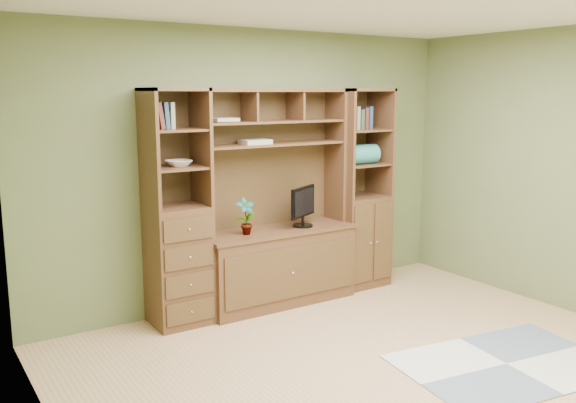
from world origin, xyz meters
TOP-DOWN VIEW (x-y plane):
  - room at (0.00, 0.00)m, footprint 4.60×4.10m
  - center_hutch at (0.09, 1.73)m, footprint 1.54×0.53m
  - left_tower at (-0.91, 1.77)m, footprint 0.50×0.45m
  - right_tower at (1.12, 1.77)m, footprint 0.55×0.45m
  - rug at (0.79, -0.36)m, footprint 1.70×1.26m
  - monitor at (0.35, 1.70)m, footprint 0.48×0.38m
  - orchid at (-0.27, 1.70)m, footprint 0.18×0.12m
  - magazines at (-0.10, 1.82)m, footprint 0.27×0.19m
  - bowl at (-0.88, 1.77)m, footprint 0.22×0.22m
  - blanket_teal at (1.10, 1.73)m, footprint 0.34×0.20m
  - blanket_red at (1.22, 1.85)m, footprint 0.32×0.18m

SIDE VIEW (x-z plane):
  - rug at x=0.79m, z-range 0.00..0.01m
  - orchid at x=-0.27m, z-range 0.73..1.07m
  - monitor at x=0.35m, z-range 0.73..1.27m
  - center_hutch at x=0.09m, z-range 0.00..2.05m
  - left_tower at x=-0.91m, z-range 0.00..2.05m
  - right_tower at x=1.12m, z-range 0.00..2.05m
  - room at x=0.00m, z-range -0.02..2.62m
  - blanket_red at x=1.22m, z-range 1.29..1.47m
  - blanket_teal at x=1.10m, z-range 1.29..1.49m
  - bowl at x=-0.88m, z-range 1.39..1.44m
  - magazines at x=-0.10m, z-range 1.54..1.58m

